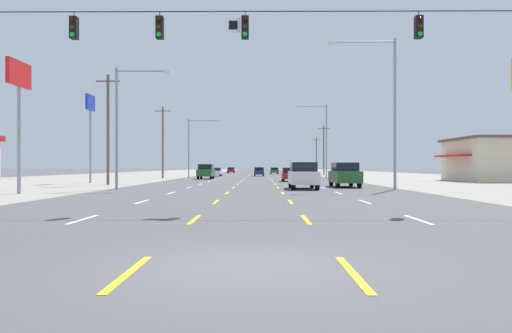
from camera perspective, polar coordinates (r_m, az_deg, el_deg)
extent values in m
plane|color=#4C4C4F|center=(73.98, 0.19, -1.29)|extent=(572.00, 572.00, 0.00)
cube|color=gray|center=(78.11, -18.29, -1.22)|extent=(28.00, 440.00, 0.01)
cube|color=gray|center=(77.92, 18.71, -1.22)|extent=(28.00, 440.00, 0.01)
cube|color=white|center=(16.05, -19.91, -5.95)|extent=(0.14, 2.60, 0.01)
cube|color=white|center=(23.20, -13.45, -4.11)|extent=(0.14, 2.60, 0.01)
cube|color=white|center=(30.52, -10.07, -3.12)|extent=(0.14, 2.60, 0.01)
cube|color=white|center=(37.91, -8.00, -2.51)|extent=(0.14, 2.60, 0.01)
cube|color=white|center=(45.34, -6.61, -2.10)|extent=(0.14, 2.60, 0.01)
cube|color=white|center=(52.78, -5.61, -1.80)|extent=(0.14, 2.60, 0.01)
cube|color=white|center=(60.24, -4.86, -1.58)|extent=(0.14, 2.60, 0.01)
cube|color=white|center=(67.71, -4.28, -1.41)|extent=(0.14, 2.60, 0.01)
cube|color=white|center=(75.19, -3.81, -1.27)|extent=(0.14, 2.60, 0.01)
cube|color=white|center=(82.67, -3.43, -1.15)|extent=(0.14, 2.60, 0.01)
cube|color=white|center=(90.15, -3.11, -1.06)|extent=(0.14, 2.60, 0.01)
cube|color=white|center=(97.64, -2.84, -0.97)|extent=(0.14, 2.60, 0.01)
cube|color=white|center=(105.12, -2.61, -0.90)|extent=(0.14, 2.60, 0.01)
cube|color=white|center=(112.61, -2.40, -0.84)|extent=(0.14, 2.60, 0.01)
cube|color=white|center=(120.10, -2.23, -0.79)|extent=(0.14, 2.60, 0.01)
cube|color=white|center=(127.60, -2.07, -0.75)|extent=(0.14, 2.60, 0.01)
cube|color=white|center=(135.09, -1.93, -0.70)|extent=(0.14, 2.60, 0.01)
cube|color=white|center=(142.58, -1.81, -0.67)|extent=(0.14, 2.60, 0.01)
cube|color=white|center=(150.08, -1.70, -0.63)|extent=(0.14, 2.60, 0.01)
cube|color=white|center=(157.57, -1.60, -0.60)|extent=(0.14, 2.60, 0.01)
cube|color=white|center=(165.07, -1.51, -0.58)|extent=(0.14, 2.60, 0.01)
cube|color=white|center=(172.56, -1.42, -0.55)|extent=(0.14, 2.60, 0.01)
cube|color=white|center=(180.06, -1.35, -0.53)|extent=(0.14, 2.60, 0.01)
cube|color=white|center=(187.55, -1.28, -0.51)|extent=(0.14, 2.60, 0.01)
cube|color=white|center=(195.05, -1.21, -0.49)|extent=(0.14, 2.60, 0.01)
cube|color=white|center=(202.55, -1.15, -0.47)|extent=(0.14, 2.60, 0.01)
cube|color=white|center=(210.04, -1.09, -0.45)|extent=(0.14, 2.60, 0.01)
cube|color=white|center=(217.54, -1.04, -0.44)|extent=(0.14, 2.60, 0.01)
cube|color=white|center=(225.04, -0.99, -0.42)|extent=(0.14, 2.60, 0.01)
cube|color=yellow|center=(7.92, -14.90, -12.13)|extent=(0.14, 2.60, 0.01)
cube|color=yellow|center=(15.20, -7.36, -6.28)|extent=(0.14, 2.60, 0.01)
cube|color=yellow|center=(22.62, -4.78, -4.22)|extent=(0.14, 2.60, 0.01)
cube|color=yellow|center=(30.08, -3.49, -3.17)|extent=(0.14, 2.60, 0.01)
cube|color=yellow|center=(37.56, -2.71, -2.54)|extent=(0.14, 2.60, 0.01)
cube|color=yellow|center=(45.04, -2.19, -2.11)|extent=(0.14, 2.60, 0.01)
cube|color=yellow|center=(52.53, -1.81, -1.81)|extent=(0.14, 2.60, 0.01)
cube|color=yellow|center=(60.02, -1.54, -1.59)|extent=(0.14, 2.60, 0.01)
cube|color=yellow|center=(67.52, -1.32, -1.41)|extent=(0.14, 2.60, 0.01)
cube|color=yellow|center=(75.01, -1.14, -1.27)|extent=(0.14, 2.60, 0.01)
cube|color=yellow|center=(82.51, -1.00, -1.15)|extent=(0.14, 2.60, 0.01)
cube|color=yellow|center=(90.00, -0.88, -1.06)|extent=(0.14, 2.60, 0.01)
cube|color=yellow|center=(97.50, -0.78, -0.98)|extent=(0.14, 2.60, 0.01)
cube|color=yellow|center=(105.00, -0.70, -0.91)|extent=(0.14, 2.60, 0.01)
cube|color=yellow|center=(112.50, -0.62, -0.85)|extent=(0.14, 2.60, 0.01)
cube|color=yellow|center=(119.99, -0.56, -0.79)|extent=(0.14, 2.60, 0.01)
cube|color=yellow|center=(127.49, -0.50, -0.75)|extent=(0.14, 2.60, 0.01)
cube|color=yellow|center=(134.99, -0.45, -0.70)|extent=(0.14, 2.60, 0.01)
cube|color=yellow|center=(142.49, -0.40, -0.67)|extent=(0.14, 2.60, 0.01)
cube|color=yellow|center=(149.99, -0.36, -0.63)|extent=(0.14, 2.60, 0.01)
cube|color=yellow|center=(157.49, -0.33, -0.60)|extent=(0.14, 2.60, 0.01)
cube|color=yellow|center=(164.99, -0.29, -0.58)|extent=(0.14, 2.60, 0.01)
cube|color=yellow|center=(172.48, -0.26, -0.55)|extent=(0.14, 2.60, 0.01)
cube|color=yellow|center=(179.98, -0.23, -0.53)|extent=(0.14, 2.60, 0.01)
cube|color=yellow|center=(187.48, -0.21, -0.51)|extent=(0.14, 2.60, 0.01)
cube|color=yellow|center=(194.98, -0.18, -0.49)|extent=(0.14, 2.60, 0.01)
cube|color=yellow|center=(202.48, -0.16, -0.47)|extent=(0.14, 2.60, 0.01)
cube|color=yellow|center=(209.98, -0.14, -0.45)|extent=(0.14, 2.60, 0.01)
cube|color=yellow|center=(217.48, -0.12, -0.44)|extent=(0.14, 2.60, 0.01)
cube|color=yellow|center=(224.98, -0.10, -0.42)|extent=(0.14, 2.60, 0.01)
cube|color=yellow|center=(7.79, 11.45, -12.34)|extent=(0.14, 2.60, 0.01)
cube|color=yellow|center=(15.13, 5.97, -6.31)|extent=(0.14, 2.60, 0.01)
cube|color=yellow|center=(22.57, 4.12, -4.23)|extent=(0.14, 2.60, 0.01)
cube|color=yellow|center=(30.05, 3.20, -3.17)|extent=(0.14, 2.60, 0.01)
cube|color=yellow|center=(37.53, 2.64, -2.54)|extent=(0.14, 2.60, 0.01)
cube|color=yellow|center=(45.02, 2.27, -2.12)|extent=(0.14, 2.60, 0.01)
cube|color=yellow|center=(52.51, 2.01, -1.81)|extent=(0.14, 2.60, 0.01)
cube|color=yellow|center=(60.01, 1.81, -1.59)|extent=(0.14, 2.60, 0.01)
cube|color=yellow|center=(67.50, 1.65, -1.41)|extent=(0.14, 2.60, 0.01)
cube|color=yellow|center=(75.00, 1.53, -1.27)|extent=(0.14, 2.60, 0.01)
cube|color=yellow|center=(82.49, 1.43, -1.15)|extent=(0.14, 2.60, 0.01)
cube|color=yellow|center=(89.99, 1.34, -1.06)|extent=(0.14, 2.60, 0.01)
cube|color=yellow|center=(97.49, 1.27, -0.98)|extent=(0.14, 2.60, 0.01)
cube|color=yellow|center=(104.99, 1.21, -0.91)|extent=(0.14, 2.60, 0.01)
cube|color=yellow|center=(112.49, 1.16, -0.85)|extent=(0.14, 2.60, 0.01)
cube|color=yellow|center=(119.99, 1.11, -0.79)|extent=(0.14, 2.60, 0.01)
cube|color=yellow|center=(127.48, 1.07, -0.75)|extent=(0.14, 2.60, 0.01)
cube|color=yellow|center=(134.98, 1.04, -0.70)|extent=(0.14, 2.60, 0.01)
cube|color=yellow|center=(142.48, 1.00, -0.67)|extent=(0.14, 2.60, 0.01)
cube|color=yellow|center=(149.98, 0.97, -0.63)|extent=(0.14, 2.60, 0.01)
cube|color=yellow|center=(157.48, 0.95, -0.60)|extent=(0.14, 2.60, 0.01)
cube|color=yellow|center=(164.98, 0.92, -0.58)|extent=(0.14, 2.60, 0.01)
cube|color=yellow|center=(172.48, 0.90, -0.55)|extent=(0.14, 2.60, 0.01)
cube|color=yellow|center=(179.98, 0.88, -0.53)|extent=(0.14, 2.60, 0.01)
cube|color=yellow|center=(187.48, 0.86, -0.51)|extent=(0.14, 2.60, 0.01)
cube|color=yellow|center=(194.98, 0.85, -0.49)|extent=(0.14, 2.60, 0.01)
cube|color=yellow|center=(202.48, 0.83, -0.47)|extent=(0.14, 2.60, 0.01)
cube|color=yellow|center=(209.98, 0.82, -0.45)|extent=(0.14, 2.60, 0.01)
cube|color=yellow|center=(217.48, 0.80, -0.44)|extent=(0.14, 2.60, 0.01)
cube|color=yellow|center=(224.98, 0.79, -0.42)|extent=(0.14, 2.60, 0.01)
cube|color=white|center=(15.85, 18.74, -6.02)|extent=(0.14, 2.60, 0.01)
cube|color=white|center=(23.06, 12.86, -4.13)|extent=(0.14, 2.60, 0.01)
cube|color=white|center=(30.42, 9.81, -3.13)|extent=(0.14, 2.60, 0.01)
cube|color=white|center=(37.83, 7.95, -2.52)|extent=(0.14, 2.60, 0.01)
cube|color=white|center=(45.27, 6.71, -2.10)|extent=(0.14, 2.60, 0.01)
cube|color=white|center=(52.72, 5.81, -1.81)|extent=(0.14, 2.60, 0.01)
cube|color=white|center=(60.19, 5.14, -1.58)|extent=(0.14, 2.60, 0.01)
cube|color=white|center=(67.67, 4.62, -1.41)|extent=(0.14, 2.60, 0.01)
cube|color=white|center=(75.15, 4.20, -1.27)|extent=(0.14, 2.60, 0.01)
cube|color=white|center=(82.63, 3.86, -1.15)|extent=(0.14, 2.60, 0.01)
cube|color=white|center=(90.12, 3.57, -1.06)|extent=(0.14, 2.60, 0.01)
cube|color=white|center=(97.60, 3.33, -0.97)|extent=(0.14, 2.60, 0.01)
cube|color=white|center=(105.09, 3.12, -0.91)|extent=(0.14, 2.60, 0.01)
cube|color=white|center=(112.59, 2.94, -0.84)|extent=(0.14, 2.60, 0.01)
cube|color=white|center=(120.08, 2.78, -0.79)|extent=(0.14, 2.60, 0.01)
cube|color=white|center=(127.57, 2.64, -0.75)|extent=(0.14, 2.60, 0.01)
cube|color=white|center=(135.07, 2.52, -0.70)|extent=(0.14, 2.60, 0.01)
cube|color=white|center=(142.56, 2.41, -0.67)|extent=(0.14, 2.60, 0.01)
cube|color=white|center=(150.06, 2.31, -0.63)|extent=(0.14, 2.60, 0.01)
cube|color=white|center=(157.55, 2.22, -0.60)|extent=(0.14, 2.60, 0.01)
cube|color=white|center=(165.05, 2.14, -0.58)|extent=(0.14, 2.60, 0.01)
cube|color=white|center=(172.54, 2.06, -0.55)|extent=(0.14, 2.60, 0.01)
cube|color=white|center=(180.04, 2.00, -0.53)|extent=(0.14, 2.60, 0.01)
cube|color=white|center=(187.54, 1.93, -0.51)|extent=(0.14, 2.60, 0.01)
cube|color=white|center=(195.03, 1.87, -0.49)|extent=(0.14, 2.60, 0.01)
cube|color=white|center=(202.53, 1.82, -0.47)|extent=(0.14, 2.60, 0.01)
cube|color=white|center=(210.03, 1.77, -0.45)|extent=(0.14, 2.60, 0.01)
cube|color=white|center=(217.53, 1.72, -0.44)|extent=(0.14, 2.60, 0.01)
cube|color=white|center=(225.03, 1.68, -0.42)|extent=(0.14, 2.60, 0.01)
cylinder|color=black|center=(20.86, -0.43, 17.99)|extent=(24.97, 0.04, 0.04)
cube|color=white|center=(20.65, -2.73, 16.46)|extent=(0.60, 0.04, 0.60)
cube|color=black|center=(20.63, -2.74, 16.48)|extent=(0.36, 0.01, 0.36)
cube|color=black|center=(21.94, -20.86, 15.17)|extent=(0.30, 0.34, 0.92)
cylinder|color=black|center=(22.10, -20.86, 16.62)|extent=(0.03, 0.03, 0.24)
sphere|color=#2F0402|center=(21.85, -21.04, 16.00)|extent=(0.20, 0.20, 0.20)
sphere|color=#352202|center=(21.77, -21.04, 15.24)|extent=(0.20, 0.20, 0.20)
sphere|color=green|center=(21.70, -21.04, 14.48)|extent=(0.20, 0.20, 0.20)
cube|color=black|center=(20.56, -1.30, 16.22)|extent=(0.30, 0.34, 0.92)
cylinder|color=black|center=(20.73, -1.30, 17.76)|extent=(0.03, 0.03, 0.24)
sphere|color=#2F0402|center=(20.47, -1.32, 17.12)|extent=(0.20, 0.20, 0.20)
sphere|color=#352202|center=(20.38, -1.32, 16.31)|extent=(0.20, 0.20, 0.20)
sphere|color=green|center=(20.30, -1.32, 15.50)|extent=(0.20, 0.20, 0.20)
cube|color=black|center=(21.58, 18.82, 15.44)|extent=(0.30, 0.34, 0.92)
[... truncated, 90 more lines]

